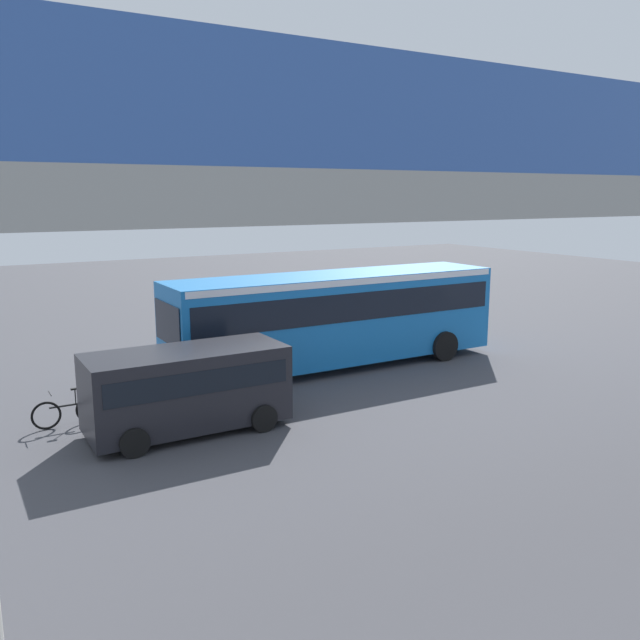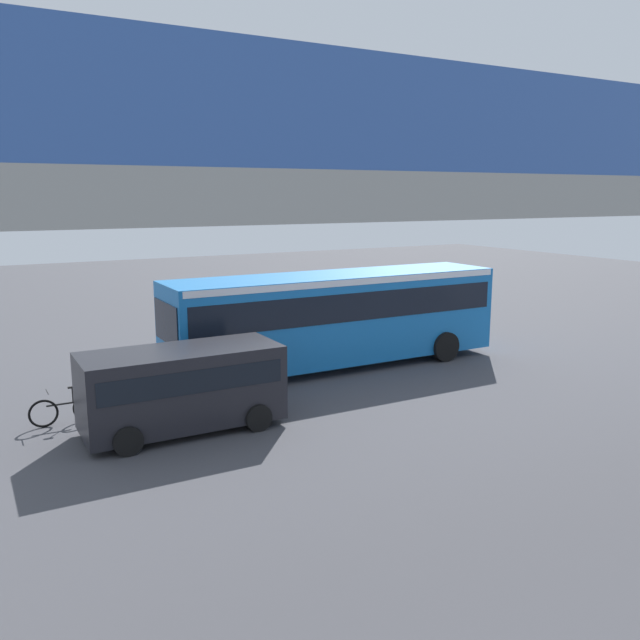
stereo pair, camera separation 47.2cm
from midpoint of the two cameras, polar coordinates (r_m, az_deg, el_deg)
name	(u,v)px [view 1 (the left image)]	position (r m, az deg, el deg)	size (l,w,h in m)	color
ground	(346,360)	(23.01, 1.69, -3.54)	(80.00, 80.00, 0.00)	#424247
city_bus	(336,312)	(21.84, 0.77, 0.74)	(11.54, 2.85, 3.15)	#196BB7
parked_van	(187,385)	(16.36, -12.36, -5.54)	(4.80, 2.17, 2.05)	black
bicycle_black	(69,412)	(17.82, -21.82, -7.44)	(1.77, 0.44, 0.96)	black
lane_dash_leftmost	(399,336)	(26.96, 6.44, -1.44)	(2.00, 0.20, 0.01)	silver
lane_dash_left	(315,348)	(24.82, -0.98, -2.45)	(2.00, 0.20, 0.01)	silver
lane_dash_centre	(216,361)	(23.17, -9.63, -3.58)	(2.00, 0.20, 0.01)	silver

